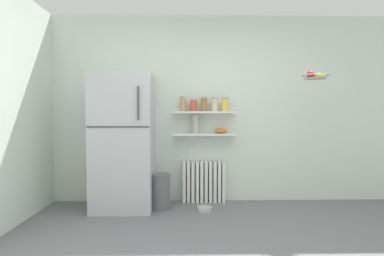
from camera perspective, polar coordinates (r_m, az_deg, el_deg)
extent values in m
plane|color=slate|center=(3.05, 5.87, -21.09)|extent=(7.04, 7.04, 0.00)
cube|color=silver|center=(4.34, 3.45, 3.57)|extent=(7.04, 0.10, 2.60)
cube|color=#B7BABF|center=(4.03, -12.64, -2.53)|extent=(0.76, 0.67, 1.74)
cube|color=#262628|center=(3.69, -13.72, 0.21)|extent=(0.74, 0.01, 0.01)
cylinder|color=#4C4C51|center=(3.63, -10.08, 4.63)|extent=(0.02, 0.02, 0.40)
cube|color=white|center=(4.29, -1.49, -10.07)|extent=(0.04, 0.12, 0.57)
cube|color=white|center=(4.29, -0.66, -10.07)|extent=(0.04, 0.12, 0.57)
cube|color=white|center=(4.30, 0.17, -10.07)|extent=(0.04, 0.12, 0.57)
cube|color=white|center=(4.30, 0.99, -10.06)|extent=(0.04, 0.12, 0.57)
cube|color=white|center=(4.30, 1.82, -10.06)|extent=(0.04, 0.12, 0.57)
cube|color=white|center=(4.30, 2.64, -10.05)|extent=(0.04, 0.12, 0.57)
cube|color=white|center=(4.31, 3.46, -10.04)|extent=(0.04, 0.12, 0.57)
cube|color=white|center=(4.31, 4.28, -10.02)|extent=(0.04, 0.12, 0.57)
cube|color=white|center=(4.32, 5.10, -10.01)|extent=(0.04, 0.12, 0.57)
cube|color=white|center=(4.33, 5.92, -9.99)|extent=(0.04, 0.12, 0.57)
cube|color=white|center=(4.18, 2.27, -1.20)|extent=(0.87, 0.22, 0.02)
cube|color=white|center=(4.17, 2.28, 2.96)|extent=(0.87, 0.22, 0.02)
cylinder|color=tan|center=(4.16, -1.72, 4.38)|extent=(0.08, 0.08, 0.18)
cylinder|color=gray|center=(4.17, -1.72, 5.76)|extent=(0.08, 0.08, 0.02)
cylinder|color=#C64C38|center=(4.16, 0.28, 4.14)|extent=(0.10, 0.10, 0.15)
cylinder|color=gray|center=(4.17, 0.28, 5.28)|extent=(0.09, 0.09, 0.02)
cylinder|color=olive|center=(4.17, 2.28, 4.36)|extent=(0.09, 0.09, 0.18)
cylinder|color=gray|center=(4.18, 2.28, 5.71)|extent=(0.08, 0.08, 0.02)
cylinder|color=beige|center=(4.18, 4.27, 4.29)|extent=(0.09, 0.09, 0.17)
cylinder|color=gray|center=(4.19, 4.27, 5.59)|extent=(0.08, 0.08, 0.02)
cylinder|color=yellow|center=(4.20, 6.24, 4.27)|extent=(0.09, 0.09, 0.17)
cylinder|color=gray|center=(4.20, 6.25, 5.55)|extent=(0.08, 0.08, 0.02)
cylinder|color=#B2ADA8|center=(4.17, 0.68, 0.71)|extent=(0.09, 0.09, 0.25)
ellipsoid|color=orange|center=(4.19, 5.43, -0.49)|extent=(0.17, 0.17, 0.08)
cylinder|color=slate|center=(4.03, -5.93, -11.77)|extent=(0.24, 0.24, 0.46)
cylinder|color=#B7B7BC|center=(4.00, 2.36, -14.88)|extent=(0.19, 0.19, 0.05)
torus|color=#B2B2B7|center=(4.09, 22.11, 9.13)|extent=(0.33, 0.33, 0.01)
cylinder|color=#A8A8AD|center=(4.08, 22.10, 8.58)|extent=(0.26, 0.26, 0.01)
sphere|color=#7FAD38|center=(4.13, 23.15, 9.08)|extent=(0.07, 0.07, 0.07)
sphere|color=red|center=(4.06, 21.30, 9.33)|extent=(0.09, 0.09, 0.09)
ellipsoid|color=yellow|center=(4.07, 22.79, 9.08)|extent=(0.15, 0.15, 0.06)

